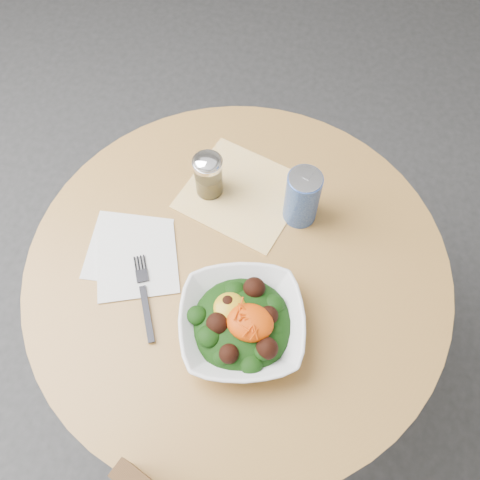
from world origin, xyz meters
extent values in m
plane|color=#2E2E31|center=(0.00, 0.00, 0.00)|extent=(6.00, 6.00, 0.00)
cylinder|color=black|center=(0.00, 0.00, 0.01)|extent=(0.52, 0.52, 0.03)
cylinder|color=black|center=(0.00, 0.00, 0.35)|extent=(0.10, 0.10, 0.71)
cylinder|color=#C59247|center=(0.00, 0.00, 0.73)|extent=(0.90, 0.90, 0.04)
cube|color=orange|center=(-0.03, 0.18, 0.75)|extent=(0.30, 0.29, 0.00)
cube|color=silver|center=(-0.24, -0.01, 0.75)|extent=(0.18, 0.18, 0.00)
cube|color=silver|center=(-0.21, -0.04, 0.75)|extent=(0.22, 0.22, 0.00)
imported|color=white|center=(0.04, -0.13, 0.78)|extent=(0.30, 0.30, 0.06)
ellipsoid|color=black|center=(0.04, -0.13, 0.78)|extent=(0.20, 0.20, 0.07)
ellipsoid|color=gold|center=(0.01, -0.12, 0.81)|extent=(0.06, 0.06, 0.02)
ellipsoid|color=#EE3F05|center=(0.06, -0.14, 0.81)|extent=(0.09, 0.08, 0.04)
cube|color=black|center=(-0.15, -0.15, 0.76)|extent=(0.07, 0.12, 0.00)
cube|color=black|center=(-0.19, -0.06, 0.76)|extent=(0.05, 0.07, 0.00)
cylinder|color=silver|center=(-0.11, 0.18, 0.80)|extent=(0.06, 0.06, 0.09)
cylinder|color=#A7914E|center=(-0.11, 0.18, 0.78)|extent=(0.05, 0.05, 0.05)
cylinder|color=white|center=(-0.11, 0.18, 0.85)|extent=(0.07, 0.07, 0.01)
ellipsoid|color=white|center=(-0.11, 0.18, 0.86)|extent=(0.06, 0.06, 0.03)
cylinder|color=navy|center=(0.10, 0.16, 0.82)|extent=(0.07, 0.07, 0.14)
cylinder|color=silver|center=(0.10, 0.16, 0.89)|extent=(0.07, 0.07, 0.00)
cube|color=silver|center=(0.11, 0.17, 0.89)|extent=(0.02, 0.03, 0.00)
camera|label=1|loc=(0.12, -0.48, 1.76)|focal=40.00mm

